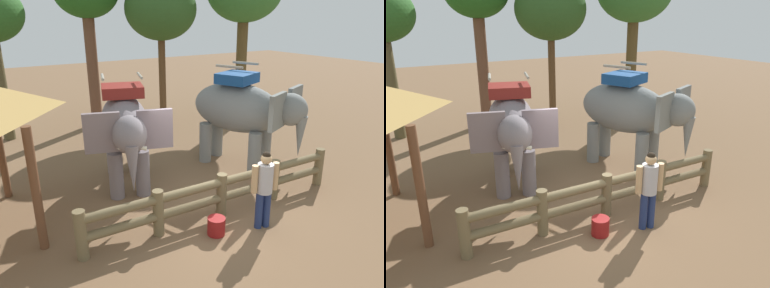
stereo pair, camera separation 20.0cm
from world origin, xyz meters
The scene contains 7 objects.
ground_plane centered at (0.00, 0.00, 0.00)m, with size 60.00×60.00×0.00m, color brown.
log_fence centered at (0.00, 0.06, 0.60)m, with size 6.79×0.45×1.05m.
elephant_near_left centered at (-1.25, 2.68, 1.71)m, with size 2.47×3.64×3.04m.
elephant_center centered at (2.33, 2.17, 1.77)m, with size 2.73×3.75×3.15m.
tourist_woman_in_black centered at (0.46, -0.85, 1.04)m, with size 0.62×0.42×1.80m.
tree_far_left centered at (2.52, 7.63, 4.65)m, with size 2.85×2.85×5.91m.
feed_bucket centered at (-0.58, -0.54, 0.20)m, with size 0.39×0.39×0.39m.
Camera 1 is at (-4.71, -6.07, 4.54)m, focal length 34.37 mm.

